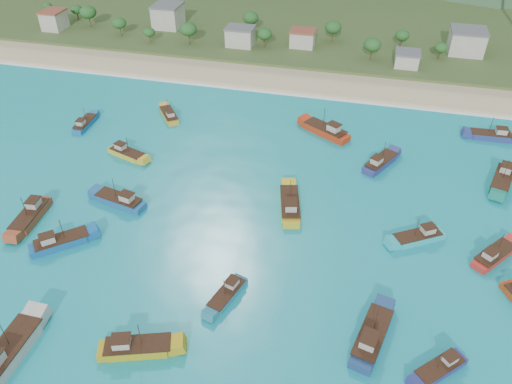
% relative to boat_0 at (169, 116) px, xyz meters
% --- Properties ---
extents(ground, '(600.00, 600.00, 0.00)m').
position_rel_boat_0_xyz_m(ground, '(35.54, -47.86, -0.62)').
color(ground, '#0C7A8B').
rests_on(ground, ground).
extents(beach, '(400.00, 18.00, 1.20)m').
position_rel_boat_0_xyz_m(beach, '(35.54, 31.14, -0.62)').
color(beach, beige).
rests_on(beach, ground).
extents(land, '(400.00, 110.00, 2.40)m').
position_rel_boat_0_xyz_m(land, '(35.54, 92.14, -0.62)').
color(land, '#385123').
rests_on(land, ground).
extents(surf_line, '(400.00, 2.50, 0.08)m').
position_rel_boat_0_xyz_m(surf_line, '(35.54, 21.64, -0.62)').
color(surf_line, white).
rests_on(surf_line, ground).
extents(village, '(222.97, 28.99, 7.55)m').
position_rel_boat_0_xyz_m(village, '(45.89, 54.91, 4.20)').
color(village, beige).
rests_on(village, ground).
extents(vegetation, '(276.36, 25.29, 9.05)m').
position_rel_boat_0_xyz_m(vegetation, '(40.60, 55.72, 4.48)').
color(vegetation, '#235623').
rests_on(vegetation, ground).
extents(boat_0, '(7.87, 9.27, 5.59)m').
position_rel_boat_0_xyz_m(boat_0, '(0.00, 0.00, 0.00)').
color(boat_0, gold).
rests_on(boat_0, ground).
extents(boat_1, '(7.99, 7.86, 5.11)m').
position_rel_boat_0_xyz_m(boat_1, '(65.84, -61.10, -0.09)').
color(boat_1, navy).
rests_on(boat_1, ground).
extents(boat_4, '(10.10, 7.82, 5.94)m').
position_rel_boat_0_xyz_m(boat_4, '(63.09, -33.34, 0.06)').
color(boat_4, '#23AEBB').
rests_on(boat_4, ground).
extents(boat_5, '(11.39, 6.58, 6.46)m').
position_rel_boat_0_xyz_m(boat_5, '(22.31, -68.47, 0.16)').
color(boat_5, '#AF9516').
rests_on(boat_5, ground).
extents(boat_7, '(10.73, 3.62, 6.26)m').
position_rel_boat_0_xyz_m(boat_7, '(81.08, 9.15, 0.12)').
color(boat_7, navy).
rests_on(boat_7, ground).
extents(boat_8, '(4.22, 11.49, 6.65)m').
position_rel_boat_0_xyz_m(boat_8, '(-10.86, -45.43, 0.19)').
color(boat_8, '#A14324').
rests_on(boat_8, ground).
extents(boat_11, '(6.21, 12.40, 7.03)m').
position_rel_boat_0_xyz_m(boat_11, '(55.98, -58.23, 0.26)').
color(boat_11, navy).
rests_on(boat_11, ground).
extents(boat_12, '(10.15, 5.86, 5.76)m').
position_rel_boat_0_xyz_m(boat_12, '(-2.59, -19.75, 0.03)').
color(boat_12, gold).
rests_on(boat_12, ground).
extents(boat_13, '(7.83, 10.84, 6.28)m').
position_rel_boat_0_xyz_m(boat_13, '(55.07, -9.55, 0.13)').
color(boat_13, navy).
rests_on(boat_13, ground).
extents(boat_15, '(11.43, 5.50, 6.49)m').
position_rel_boat_0_xyz_m(boat_15, '(3.96, -36.67, 0.16)').
color(boat_15, '#1D598E').
rests_on(boat_15, ground).
extents(boat_20, '(3.07, 9.28, 5.43)m').
position_rel_boat_0_xyz_m(boat_20, '(-19.26, -9.28, -0.03)').
color(boat_20, '#1B6198').
rests_on(boat_20, ground).
extents(boat_21, '(5.08, 9.21, 5.22)m').
position_rel_boat_0_xyz_m(boat_21, '(32.32, -55.22, -0.07)').
color(boat_21, teal).
rests_on(boat_21, ground).
extents(boat_22, '(6.77, 12.30, 6.97)m').
position_rel_boat_0_xyz_m(boat_22, '(80.95, -10.18, 0.25)').
color(boat_22, '#147661').
rests_on(boat_22, ground).
extents(boat_23, '(8.59, 9.63, 5.91)m').
position_rel_boat_0_xyz_m(boat_23, '(76.27, -35.08, 0.06)').
color(boat_23, '#B62B21').
rests_on(boat_23, ground).
extents(boat_24, '(6.24, 12.44, 7.06)m').
position_rel_boat_0_xyz_m(boat_24, '(38.06, -29.95, 0.27)').
color(boat_24, gold).
rests_on(boat_24, ground).
extents(boat_25, '(4.13, 13.62, 8.03)m').
position_rel_boat_0_xyz_m(boat_25, '(4.55, -74.27, 0.44)').
color(boat_25, '#BCB4AC').
rests_on(boat_25, ground).
extents(boat_28, '(12.53, 9.53, 7.33)m').
position_rel_boat_0_xyz_m(boat_28, '(41.20, 1.41, 0.32)').
color(boat_28, '#B43012').
rests_on(boat_28, ground).
extents(boat_29, '(10.19, 9.46, 6.35)m').
position_rel_boat_0_xyz_m(boat_29, '(-1.11, -50.62, 0.14)').
color(boat_29, '#125696').
rests_on(boat_29, ground).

